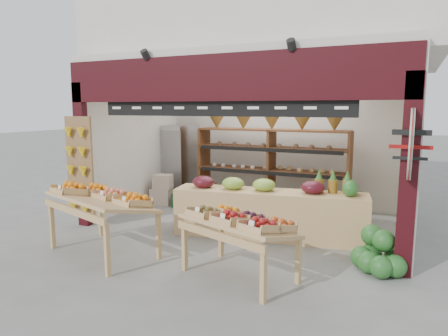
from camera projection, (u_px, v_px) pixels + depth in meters
ground at (241, 228)px, 7.38m from camera, size 60.00×60.00×0.00m
shop_structure at (272, 24)px, 8.24m from camera, size 6.36×5.12×5.40m
banana_board at (79, 168)px, 7.30m from camera, size 0.60×0.15×1.80m
gift_sign at (411, 144)px, 4.95m from camera, size 0.04×0.93×0.92m
back_shelving at (271, 154)px, 8.55m from camera, size 3.30×0.54×2.02m
refrigerator at (180, 162)px, 9.74m from camera, size 0.82×0.82×1.79m
cardboard_stack at (172, 194)px, 9.13m from camera, size 1.06×0.83×0.70m
mid_counter at (268, 212)px, 6.79m from camera, size 3.29×1.16×1.03m
display_table_left at (102, 199)px, 6.10m from camera, size 1.92×1.42×1.08m
display_table_right at (239, 222)px, 5.14m from camera, size 1.66×1.25×0.95m
watermelon_pile at (378, 255)px, 5.42m from camera, size 0.74×0.76×0.58m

